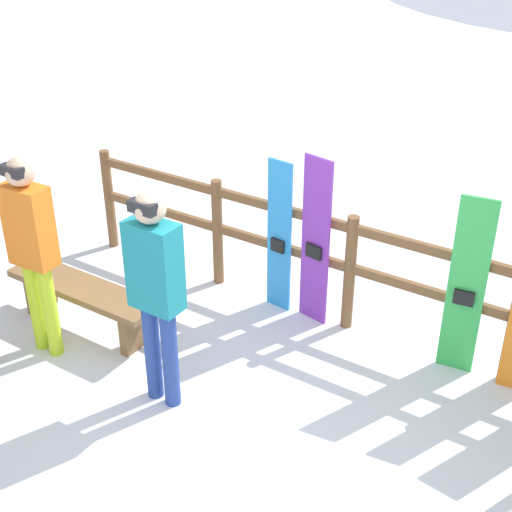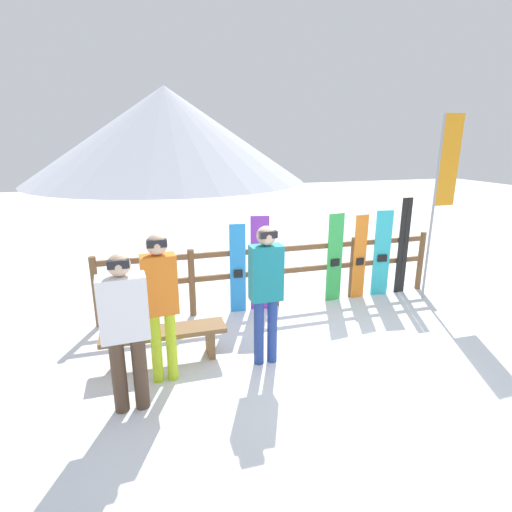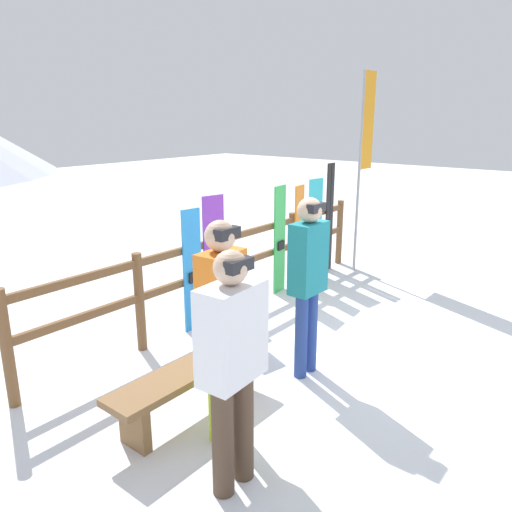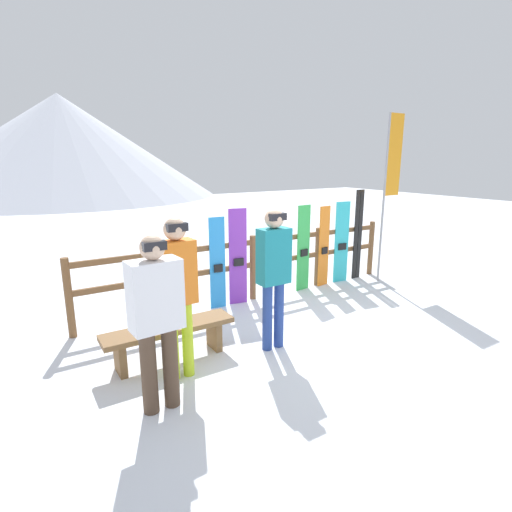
{
  "view_description": "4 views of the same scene",
  "coord_description": "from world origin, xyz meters",
  "px_view_note": "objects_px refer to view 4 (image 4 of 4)",
  "views": [
    {
      "loc": [
        2.19,
        -3.05,
        3.59
      ],
      "look_at": [
        -0.33,
        0.81,
        1.04
      ],
      "focal_mm": 50.0,
      "sensor_mm": 36.0,
      "label": 1
    },
    {
      "loc": [
        -2.07,
        -4.06,
        2.65
      ],
      "look_at": [
        -0.58,
        0.99,
        1.12
      ],
      "focal_mm": 28.0,
      "sensor_mm": 36.0,
      "label": 2
    },
    {
      "loc": [
        -4.42,
        -2.25,
        2.42
      ],
      "look_at": [
        -0.3,
        1.08,
        0.92
      ],
      "focal_mm": 35.0,
      "sensor_mm": 36.0,
      "label": 3
    },
    {
      "loc": [
        -3.3,
        -3.61,
        2.28
      ],
      "look_at": [
        -0.36,
        1.09,
        0.92
      ],
      "focal_mm": 28.0,
      "sensor_mm": 36.0,
      "label": 4
    }
  ],
  "objects_px": {
    "person_teal": "(274,268)",
    "snowboard_orange": "(324,247)",
    "person_white": "(156,313)",
    "snowboard_purple": "(238,257)",
    "snowboard_cyan": "(341,243)",
    "bench": "(169,334)",
    "snowboard_green": "(303,248)",
    "ski_pair_black": "(358,235)",
    "snowboard_blue": "(217,264)",
    "person_orange": "(178,285)",
    "rental_flag": "(390,175)"
  },
  "relations": [
    {
      "from": "person_orange",
      "to": "snowboard_orange",
      "type": "xyz_separation_m",
      "value": [
        3.4,
        1.62,
        -0.3
      ]
    },
    {
      "from": "person_white",
      "to": "snowboard_orange",
      "type": "distance_m",
      "value": 4.29
    },
    {
      "from": "person_orange",
      "to": "person_white",
      "type": "bearing_deg",
      "value": -130.73
    },
    {
      "from": "snowboard_blue",
      "to": "rental_flag",
      "type": "xyz_separation_m",
      "value": [
        3.34,
        -0.35,
        1.27
      ]
    },
    {
      "from": "rental_flag",
      "to": "bench",
      "type": "bearing_deg",
      "value": -169.37
    },
    {
      "from": "snowboard_green",
      "to": "ski_pair_black",
      "type": "distance_m",
      "value": 1.33
    },
    {
      "from": "snowboard_orange",
      "to": "snowboard_cyan",
      "type": "height_order",
      "value": "snowboard_cyan"
    },
    {
      "from": "person_teal",
      "to": "snowboard_orange",
      "type": "distance_m",
      "value": 2.72
    },
    {
      "from": "person_white",
      "to": "snowboard_blue",
      "type": "bearing_deg",
      "value": 51.57
    },
    {
      "from": "snowboard_purple",
      "to": "rental_flag",
      "type": "bearing_deg",
      "value": -6.75
    },
    {
      "from": "snowboard_orange",
      "to": "ski_pair_black",
      "type": "bearing_deg",
      "value": 0.23
    },
    {
      "from": "snowboard_blue",
      "to": "snowboard_orange",
      "type": "bearing_deg",
      "value": 0.0
    },
    {
      "from": "snowboard_orange",
      "to": "snowboard_green",
      "type": "bearing_deg",
      "value": 179.99
    },
    {
      "from": "person_orange",
      "to": "snowboard_cyan",
      "type": "xyz_separation_m",
      "value": [
        3.83,
        1.62,
        -0.27
      ]
    },
    {
      "from": "snowboard_cyan",
      "to": "ski_pair_black",
      "type": "height_order",
      "value": "ski_pair_black"
    },
    {
      "from": "person_teal",
      "to": "snowboard_blue",
      "type": "bearing_deg",
      "value": 88.29
    },
    {
      "from": "bench",
      "to": "ski_pair_black",
      "type": "relative_size",
      "value": 0.88
    },
    {
      "from": "person_teal",
      "to": "snowboard_green",
      "type": "bearing_deg",
      "value": 42.63
    },
    {
      "from": "snowboard_blue",
      "to": "snowboard_cyan",
      "type": "bearing_deg",
      "value": 0.0
    },
    {
      "from": "bench",
      "to": "person_white",
      "type": "bearing_deg",
      "value": -115.18
    },
    {
      "from": "snowboard_blue",
      "to": "snowboard_purple",
      "type": "xyz_separation_m",
      "value": [
        0.36,
        0.0,
        0.05
      ]
    },
    {
      "from": "bench",
      "to": "ski_pair_black",
      "type": "xyz_separation_m",
      "value": [
        4.23,
        1.21,
        0.53
      ]
    },
    {
      "from": "snowboard_purple",
      "to": "person_orange",
      "type": "bearing_deg",
      "value": -134.92
    },
    {
      "from": "person_white",
      "to": "person_orange",
      "type": "bearing_deg",
      "value": 49.27
    },
    {
      "from": "bench",
      "to": "snowboard_cyan",
      "type": "distance_m",
      "value": 4.02
    },
    {
      "from": "snowboard_green",
      "to": "person_orange",
      "type": "bearing_deg",
      "value": -151.02
    },
    {
      "from": "person_teal",
      "to": "person_orange",
      "type": "distance_m",
      "value": 1.21
    },
    {
      "from": "snowboard_purple",
      "to": "snowboard_cyan",
      "type": "distance_m",
      "value": 2.22
    },
    {
      "from": "person_white",
      "to": "rental_flag",
      "type": "xyz_separation_m",
      "value": [
        4.96,
        1.69,
        1.03
      ]
    },
    {
      "from": "snowboard_orange",
      "to": "person_orange",
      "type": "bearing_deg",
      "value": -154.51
    },
    {
      "from": "snowboard_cyan",
      "to": "ski_pair_black",
      "type": "xyz_separation_m",
      "value": [
        0.42,
        0.0,
        0.1
      ]
    },
    {
      "from": "person_teal",
      "to": "snowboard_cyan",
      "type": "xyz_separation_m",
      "value": [
        2.62,
        1.58,
        -0.27
      ]
    },
    {
      "from": "snowboard_blue",
      "to": "bench",
      "type": "bearing_deg",
      "value": -135.48
    },
    {
      "from": "snowboard_purple",
      "to": "snowboard_green",
      "type": "xyz_separation_m",
      "value": [
        1.31,
        -0.0,
        -0.01
      ]
    },
    {
      "from": "snowboard_purple",
      "to": "snowboard_orange",
      "type": "relative_size",
      "value": 1.05
    },
    {
      "from": "person_teal",
      "to": "person_white",
      "type": "bearing_deg",
      "value": -163.58
    },
    {
      "from": "snowboard_purple",
      "to": "snowboard_blue",
      "type": "bearing_deg",
      "value": -179.98
    },
    {
      "from": "snowboard_blue",
      "to": "rental_flag",
      "type": "relative_size",
      "value": 0.47
    },
    {
      "from": "person_white",
      "to": "ski_pair_black",
      "type": "bearing_deg",
      "value": 23.93
    },
    {
      "from": "ski_pair_black",
      "to": "bench",
      "type": "bearing_deg",
      "value": -163.98
    },
    {
      "from": "bench",
      "to": "snowboard_blue",
      "type": "xyz_separation_m",
      "value": [
        1.23,
        1.21,
        0.39
      ]
    },
    {
      "from": "snowboard_purple",
      "to": "snowboard_green",
      "type": "height_order",
      "value": "snowboard_purple"
    },
    {
      "from": "snowboard_purple",
      "to": "rental_flag",
      "type": "distance_m",
      "value": 3.24
    },
    {
      "from": "rental_flag",
      "to": "person_orange",
      "type": "bearing_deg",
      "value": -164.56
    },
    {
      "from": "person_orange",
      "to": "rental_flag",
      "type": "xyz_separation_m",
      "value": [
        4.6,
        1.27,
        0.95
      ]
    },
    {
      "from": "person_orange",
      "to": "snowboard_cyan",
      "type": "distance_m",
      "value": 4.17
    },
    {
      "from": "snowboard_green",
      "to": "ski_pair_black",
      "type": "xyz_separation_m",
      "value": [
        1.32,
        0.0,
        0.11
      ]
    },
    {
      "from": "bench",
      "to": "person_white",
      "type": "relative_size",
      "value": 0.91
    },
    {
      "from": "snowboard_orange",
      "to": "ski_pair_black",
      "type": "height_order",
      "value": "ski_pair_black"
    },
    {
      "from": "snowboard_blue",
      "to": "snowboard_cyan",
      "type": "xyz_separation_m",
      "value": [
        2.58,
        0.0,
        0.04
      ]
    }
  ]
}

